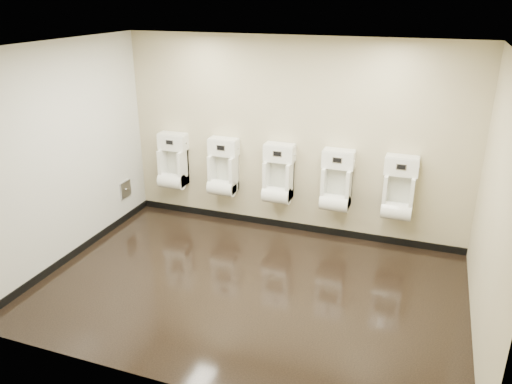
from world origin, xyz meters
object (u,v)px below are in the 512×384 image
Objects in this scene: access_panel at (125,189)px; urinal_4 at (399,193)px; urinal_1 at (223,171)px; urinal_2 at (278,178)px; urinal_3 at (336,185)px; urinal_0 at (173,165)px.

access_panel is 0.30× the size of urinal_4.
urinal_2 is at bearing 0.00° from urinal_1.
urinal_2 and urinal_4 have the same top height.
urinal_3 is (1.71, 0.00, 0.00)m from urinal_1.
urinal_4 is at bearing 0.00° from urinal_2.
urinal_3 is 1.00× the size of urinal_4.
urinal_0 is 1.00× the size of urinal_2.
access_panel is 0.82m from urinal_0.
urinal_2 is at bearing 180.00° from urinal_3.
urinal_4 reaches higher than access_panel.
urinal_1 is 2.54m from urinal_4.
urinal_2 is 0.84m from urinal_3.
urinal_2 is (0.86, 0.00, 0.00)m from urinal_1.
urinal_0 and urinal_2 have the same top height.
access_panel is 1.56m from urinal_1.
access_panel is 0.30× the size of urinal_1.
urinal_4 is at bearing 0.00° from urinal_1.
urinal_1 is at bearing 180.00° from urinal_3.
urinal_4 is at bearing 0.00° from urinal_0.
urinal_1 is (0.84, 0.00, 0.00)m from urinal_0.
access_panel is at bearing -147.49° from urinal_0.
urinal_3 is at bearing 0.00° from urinal_2.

